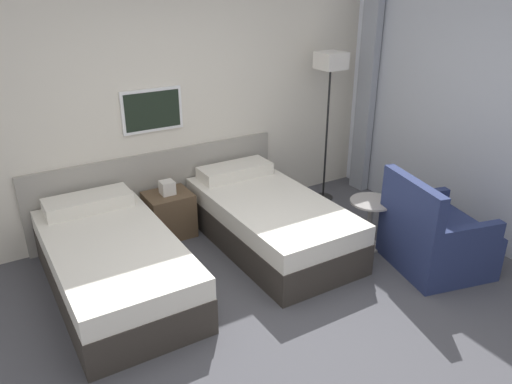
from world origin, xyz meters
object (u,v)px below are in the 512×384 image
object	(u,v)px
bed_near_door	(114,264)
side_table	(371,215)
armchair	(434,239)
bed_near_window	(269,221)
nightstand	(169,214)
floor_lamp	(330,73)

from	to	relation	value
bed_near_door	side_table	world-z (taller)	bed_near_door
bed_near_door	armchair	distance (m)	2.95
bed_near_window	nightstand	world-z (taller)	bed_near_window
nightstand	armchair	world-z (taller)	armchair
floor_lamp	armchair	distance (m)	2.19
bed_near_window	floor_lamp	bearing A→B (deg)	27.28
bed_near_door	floor_lamp	size ratio (longest dim) A/B	1.09
side_table	floor_lamp	bearing A→B (deg)	73.16
bed_near_window	armchair	world-z (taller)	armchair
armchair	side_table	bearing A→B (deg)	37.81
floor_lamp	side_table	world-z (taller)	floor_lamp
bed_near_window	side_table	bearing A→B (deg)	-35.01
bed_near_door	nightstand	size ratio (longest dim) A/B	3.15
armchair	bed_near_door	bearing A→B (deg)	80.15
side_table	nightstand	bearing A→B (deg)	141.59
nightstand	floor_lamp	distance (m)	2.39
bed_near_window	side_table	xyz separation A→B (m)	(0.83, -0.58, 0.10)
floor_lamp	bed_near_window	bearing A→B (deg)	-152.72
bed_near_door	side_table	size ratio (longest dim) A/B	3.75
floor_lamp	armchair	bearing A→B (deg)	-93.12
nightstand	floor_lamp	world-z (taller)	floor_lamp
nightstand	armchair	distance (m)	2.68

